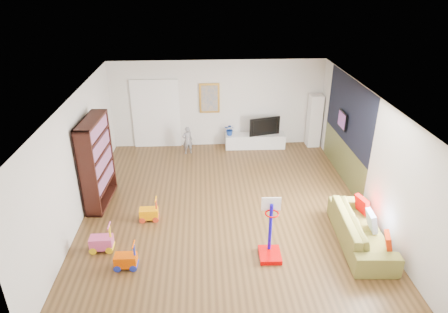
{
  "coord_description": "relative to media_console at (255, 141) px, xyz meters",
  "views": [
    {
      "loc": [
        -0.49,
        -8.01,
        5.17
      ],
      "look_at": [
        0.0,
        0.4,
        1.15
      ],
      "focal_mm": 32.0,
      "sensor_mm": 36.0,
      "label": 1
    }
  ],
  "objects": [
    {
      "name": "pillow_right",
      "position": [
        1.77,
        -4.32,
        0.29
      ],
      "size": [
        0.2,
        0.4,
        0.39
      ],
      "primitive_type": "cube",
      "rotation": [
        0.0,
        0.0,
        0.27
      ],
      "color": "#B00200",
      "rests_on": "sofa"
    },
    {
      "name": "doorway",
      "position": [
        -3.05,
        0.26,
        0.83
      ],
      "size": [
        1.45,
        0.06,
        2.1
      ],
      "primitive_type": "cube",
      "color": "white",
      "rests_on": "ground"
    },
    {
      "name": "wall_front",
      "position": [
        -1.15,
        -7.2,
        1.13
      ],
      "size": [
        6.5,
        0.0,
        2.7
      ],
      "primitive_type": "cube",
      "color": "silver",
      "rests_on": "ground"
    },
    {
      "name": "painting_back",
      "position": [
        -1.4,
        0.26,
        1.33
      ],
      "size": [
        0.62,
        0.06,
        0.92
      ],
      "primitive_type": "cube",
      "color": "gold",
      "rests_on": "wall_back"
    },
    {
      "name": "pillow_left",
      "position": [
        1.78,
        -5.61,
        0.29
      ],
      "size": [
        0.19,
        0.36,
        0.35
      ],
      "primitive_type": "cube",
      "rotation": [
        0.0,
        0.0,
        -0.3
      ],
      "color": "#B72505",
      "rests_on": "sofa"
    },
    {
      "name": "vase_plant",
      "position": [
        -0.79,
        -0.01,
        0.4
      ],
      "size": [
        0.4,
        0.37,
        0.37
      ],
      "primitive_type": "imported",
      "rotation": [
        0.0,
        0.0,
        -0.29
      ],
      "color": "navy",
      "rests_on": "media_console"
    },
    {
      "name": "ride_on_orange",
      "position": [
        -3.15,
        -5.44,
        0.06
      ],
      "size": [
        0.42,
        0.27,
        0.55
      ],
      "primitive_type": "cube",
      "rotation": [
        0.0,
        0.0,
        -0.03
      ],
      "color": "#DB4D00",
      "rests_on": "ground"
    },
    {
      "name": "bookshelf",
      "position": [
        -4.12,
        -2.98,
        0.84
      ],
      "size": [
        0.46,
        1.46,
        2.11
      ],
      "primitive_type": "cube",
      "rotation": [
        0.0,
        0.0,
        -0.06
      ],
      "color": "black",
      "rests_on": "ground"
    },
    {
      "name": "ceiling",
      "position": [
        -1.15,
        -3.45,
        2.48
      ],
      "size": [
        6.5,
        7.5,
        0.0
      ],
      "primitive_type": "cube",
      "color": "white",
      "rests_on": "ground"
    },
    {
      "name": "wall_left",
      "position": [
        -4.4,
        -3.45,
        1.13
      ],
      "size": [
        0.0,
        7.5,
        2.7
      ],
      "primitive_type": "cube",
      "color": "silver",
      "rests_on": "ground"
    },
    {
      "name": "tv",
      "position": [
        0.25,
        0.02,
        0.5
      ],
      "size": [
        0.99,
        0.38,
        0.57
      ],
      "primitive_type": "imported",
      "rotation": [
        0.0,
        0.0,
        0.26
      ],
      "color": "black",
      "rests_on": "media_console"
    },
    {
      "name": "navy_accent",
      "position": [
        2.08,
        -2.05,
        1.63
      ],
      "size": [
        0.01,
        3.2,
        1.7
      ],
      "primitive_type": "cube",
      "color": "black",
      "rests_on": "wall_right"
    },
    {
      "name": "olive_wainscot",
      "position": [
        2.08,
        -2.05,
        0.28
      ],
      "size": [
        0.01,
        3.2,
        1.0
      ],
      "primitive_type": "cube",
      "color": "brown",
      "rests_on": "wall_right"
    },
    {
      "name": "ride_on_yellow",
      "position": [
        -2.89,
        -3.87,
        0.06
      ],
      "size": [
        0.42,
        0.27,
        0.55
      ],
      "primitive_type": "cube",
      "rotation": [
        0.0,
        0.0,
        0.03
      ],
      "color": "#FE9900",
      "rests_on": "ground"
    },
    {
      "name": "pillow_center",
      "position": [
        1.75,
        -4.91,
        0.29
      ],
      "size": [
        0.13,
        0.41,
        0.4
      ],
      "primitive_type": "cube",
      "rotation": [
        0.0,
        0.0,
        -0.07
      ],
      "color": "white",
      "rests_on": "sofa"
    },
    {
      "name": "floor",
      "position": [
        -1.15,
        -3.45,
        -0.22
      ],
      "size": [
        6.5,
        7.5,
        0.0
      ],
      "primitive_type": "cube",
      "color": "brown",
      "rests_on": "ground"
    },
    {
      "name": "wall_right",
      "position": [
        2.1,
        -3.45,
        1.13
      ],
      "size": [
        0.0,
        7.5,
        2.7
      ],
      "primitive_type": "cube",
      "color": "white",
      "rests_on": "ground"
    },
    {
      "name": "wall_back",
      "position": [
        -1.15,
        0.3,
        1.13
      ],
      "size": [
        6.5,
        0.0,
        2.7
      ],
      "primitive_type": "cube",
      "color": "silver",
      "rests_on": "ground"
    },
    {
      "name": "media_console",
      "position": [
        0.0,
        0.0,
        0.0
      ],
      "size": [
        1.86,
        0.49,
        0.43
      ],
      "primitive_type": "cube",
      "rotation": [
        0.0,
        0.0,
        -0.02
      ],
      "color": "silver",
      "rests_on": "ground"
    },
    {
      "name": "child",
      "position": [
        -2.1,
        -0.35,
        0.22
      ],
      "size": [
        0.37,
        0.31,
        0.87
      ],
      "primitive_type": "imported",
      "rotation": [
        0.0,
        0.0,
        3.5
      ],
      "color": "slate",
      "rests_on": "ground"
    },
    {
      "name": "basketball_hoop",
      "position": [
        -0.38,
        -5.29,
        0.41
      ],
      "size": [
        0.45,
        0.54,
        1.25
      ],
      "primitive_type": "cube",
      "rotation": [
        0.0,
        0.0,
        -0.03
      ],
      "color": "#CA0000",
      "rests_on": "ground"
    },
    {
      "name": "tall_cabinet",
      "position": [
        1.85,
        0.05,
        0.61
      ],
      "size": [
        0.4,
        0.4,
        1.66
      ],
      "primitive_type": "cube",
      "rotation": [
        0.0,
        0.0,
        0.03
      ],
      "color": "white",
      "rests_on": "ground"
    },
    {
      "name": "artwork_right",
      "position": [
        2.02,
        -1.85,
        1.33
      ],
      "size": [
        0.04,
        0.56,
        0.46
      ],
      "primitive_type": "cube",
      "color": "#7F3F8C",
      "rests_on": "wall_right"
    },
    {
      "name": "sofa",
      "position": [
        1.55,
        -4.94,
        0.1
      ],
      "size": [
        1.0,
        2.25,
        0.64
      ],
      "primitive_type": "imported",
      "rotation": [
        0.0,
        0.0,
        1.51
      ],
      "color": "olive",
      "rests_on": "ground"
    },
    {
      "name": "ride_on_pink",
      "position": [
        -3.71,
        -4.89,
        0.08
      ],
      "size": [
        0.45,
        0.28,
        0.59
      ],
      "primitive_type": "cube",
      "rotation": [
        0.0,
        0.0,
        0.02
      ],
      "color": "#D54C87",
      "rests_on": "ground"
    }
  ]
}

